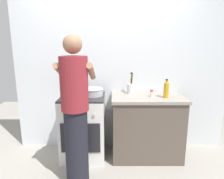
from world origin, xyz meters
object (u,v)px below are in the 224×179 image
utensil_crock (131,87)px  person (76,113)px  pot (72,93)px  mixing_bowl (93,92)px  stove_range (84,127)px  spice_bottle (152,94)px  oil_bottle (167,90)px

utensil_crock → person: bearing=-131.7°
pot → mixing_bowl: size_ratio=0.88×
stove_range → utensil_crock: size_ratio=2.84×
pot → spice_bottle: pot is taller
stove_range → person: bearing=-89.6°
oil_bottle → person: size_ratio=0.15×
utensil_crock → mixing_bowl: bearing=-166.6°
utensil_crock → spice_bottle: utensil_crock is taller
person → mixing_bowl: bearing=77.8°
stove_range → oil_bottle: (1.13, -0.08, 0.56)m
utensil_crock → stove_range: bearing=-166.4°
pot → stove_range: bearing=16.8°
pot → mixing_bowl: 0.29m
mixing_bowl → utensil_crock: (0.54, 0.13, 0.03)m
spice_bottle → person: (-0.94, -0.56, -0.09)m
stove_range → person: (0.00, -0.59, 0.41)m
utensil_crock → spice_bottle: bearing=-36.0°
stove_range → pot: pot is taller
mixing_bowl → person: 0.65m
oil_bottle → pot: bearing=178.4°
pot → oil_bottle: size_ratio=1.03×
mixing_bowl → spice_bottle: mixing_bowl is taller
spice_bottle → oil_bottle: 0.20m
utensil_crock → pot: bearing=-165.9°
mixing_bowl → utensil_crock: utensil_crock is taller
mixing_bowl → person: bearing=-102.2°
mixing_bowl → utensil_crock: size_ratio=0.92×
stove_range → mixing_bowl: 0.53m
utensil_crock → oil_bottle: 0.51m
spice_bottle → person: bearing=-149.2°
spice_bottle → person: person is taller
oil_bottle → person: bearing=-155.3°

